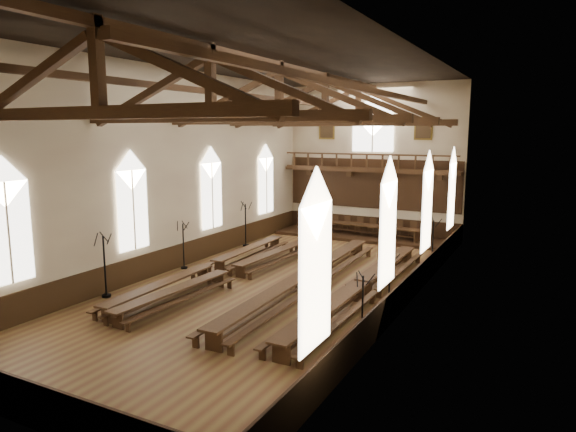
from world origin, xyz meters
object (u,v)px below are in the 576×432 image
at_px(refectory_row_c, 305,277).
at_px(dais, 361,237).
at_px(refectory_row_b, 230,272).
at_px(candelabrum_left_mid, 184,254).
at_px(high_table, 362,226).
at_px(candelabrum_right_far, 432,252).
at_px(candelabrum_left_far, 246,233).
at_px(candelabrum_right_mid, 389,294).
at_px(candelabrum_left_near, 105,278).
at_px(candelabrum_right_near, 362,320).
at_px(refectory_row_a, 211,266).
at_px(refectory_row_d, 361,286).

xyz_separation_m(refectory_row_c, dais, (-1.56, 11.77, -0.49)).
relative_size(refectory_row_b, candelabrum_left_mid, 5.62).
relative_size(high_table, candelabrum_right_far, 3.10).
bearing_deg(candelabrum_left_far, candelabrum_right_mid, -33.21).
distance_m(dais, candelabrum_right_far, 7.65).
bearing_deg(refectory_row_b, candelabrum_left_far, 116.84).
relative_size(dais, candelabrum_left_mid, 4.63).
distance_m(refectory_row_c, candelabrum_left_near, 8.49).
bearing_deg(candelabrum_left_near, candelabrum_right_near, 3.43).
bearing_deg(candelabrum_left_near, refectory_row_b, 50.78).
bearing_deg(high_table, candelabrum_left_mid, -115.62).
distance_m(high_table, candelabrum_left_near, 17.40).
distance_m(dais, candelabrum_left_mid, 12.65).
height_order(candelabrum_left_near, candelabrum_left_far, candelabrum_left_near).
xyz_separation_m(refectory_row_a, refectory_row_d, (7.49, 0.26, 0.04)).
bearing_deg(dais, candelabrum_left_mid, -115.62).
height_order(refectory_row_c, candelabrum_left_mid, candelabrum_left_mid).
xyz_separation_m(refectory_row_b, dais, (2.02, 12.31, -0.40)).
xyz_separation_m(refectory_row_a, candelabrum_left_near, (-2.13, -4.54, 0.33)).
height_order(refectory_row_d, candelabrum_right_mid, candelabrum_right_mid).
height_order(refectory_row_a, high_table, high_table).
bearing_deg(high_table, refectory_row_a, -105.56).
height_order(candelabrum_right_near, candelabrum_right_mid, candelabrum_right_mid).
height_order(refectory_row_c, dais, refectory_row_c).
bearing_deg(refectory_row_b, refectory_row_d, 5.42).
bearing_deg(candelabrum_left_mid, refectory_row_a, -15.59).
relative_size(candelabrum_left_near, candelabrum_right_near, 1.18).
bearing_deg(candelabrum_left_mid, candelabrum_right_near, -21.92).
relative_size(refectory_row_d, candelabrum_right_mid, 6.14).
bearing_deg(refectory_row_a, candelabrum_right_mid, -5.10).
bearing_deg(candelabrum_left_far, refectory_row_a, -71.81).
height_order(refectory_row_a, refectory_row_d, refectory_row_d).
height_order(refectory_row_b, candelabrum_left_far, candelabrum_left_far).
bearing_deg(refectory_row_d, candelabrum_right_far, 77.29).
bearing_deg(candelabrum_right_near, candelabrum_right_far, 90.00).
bearing_deg(dais, candelabrum_right_far, -42.26).
bearing_deg(high_table, candelabrum_right_mid, -66.21).
bearing_deg(candelabrum_left_far, refectory_row_d, -32.86).
distance_m(candelabrum_left_mid, candelabrum_right_near, 11.96).
bearing_deg(refectory_row_d, candelabrum_left_far, 147.14).
distance_m(candelabrum_left_far, candelabrum_right_near, 15.17).
height_order(high_table, candelabrum_left_near, candelabrum_left_near).
bearing_deg(candelabrum_right_near, candelabrum_right_mid, 90.00).
xyz_separation_m(refectory_row_c, high_table, (-1.56, 11.77, 0.23)).
distance_m(refectory_row_c, refectory_row_d, 2.58).
bearing_deg(candelabrum_left_far, candelabrum_right_far, 2.04).
bearing_deg(refectory_row_b, refectory_row_c, 8.58).
xyz_separation_m(high_table, candelabrum_right_far, (5.64, -5.12, -0.04)).
relative_size(refectory_row_a, refectory_row_d, 0.97).
bearing_deg(candelabrum_right_mid, candelabrum_left_mid, 172.85).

